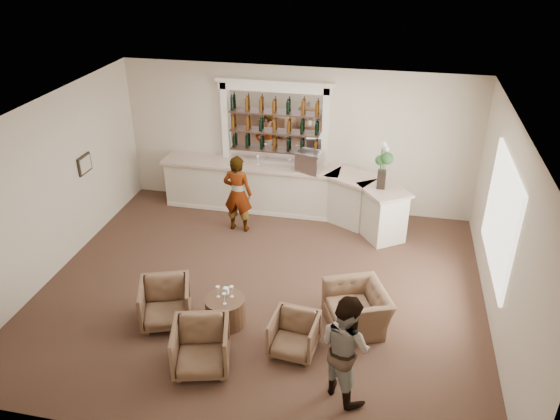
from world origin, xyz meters
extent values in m
plane|color=brown|center=(0.00, 0.00, 0.00)|extent=(8.00, 8.00, 0.00)
cube|color=beige|center=(0.00, 3.50, 1.65)|extent=(8.00, 0.04, 3.30)
cube|color=beige|center=(-4.00, 0.00, 1.65)|extent=(0.04, 7.00, 3.30)
cube|color=beige|center=(4.00, 0.00, 1.65)|extent=(0.04, 7.00, 3.30)
cube|color=white|center=(0.00, 0.00, 3.30)|extent=(8.00, 7.00, 0.04)
cube|color=white|center=(3.97, 0.50, 1.70)|extent=(0.05, 2.40, 1.90)
cube|color=black|center=(-3.97, 1.20, 1.65)|extent=(0.04, 0.46, 0.38)
cube|color=#C0B598|center=(-3.94, 1.20, 1.65)|extent=(0.01, 0.38, 0.30)
cube|color=beige|center=(-1.00, 3.15, 0.54)|extent=(4.00, 0.70, 1.08)
cube|color=#C2AB97|center=(-1.00, 3.13, 1.11)|extent=(4.10, 0.82, 0.06)
cube|color=beige|center=(1.35, 2.92, 0.54)|extent=(1.12, 1.04, 1.08)
cube|color=#C2AB97|center=(1.35, 2.90, 1.11)|extent=(1.27, 1.19, 0.06)
cube|color=beige|center=(2.05, 2.40, 0.54)|extent=(1.08, 1.14, 1.08)
cube|color=#C2AB97|center=(2.05, 2.38, 1.11)|extent=(1.24, 1.29, 0.06)
cube|color=silver|center=(-1.00, 2.82, 0.05)|extent=(4.00, 0.06, 0.10)
cube|color=white|center=(-0.50, 3.48, 1.95)|extent=(2.15, 0.02, 1.65)
cube|color=silver|center=(-1.65, 3.42, 1.45)|extent=(0.14, 0.16, 2.90)
cube|color=silver|center=(0.65, 3.42, 1.45)|extent=(0.14, 0.16, 2.90)
cube|color=silver|center=(-0.50, 3.42, 2.84)|extent=(2.52, 0.16, 0.18)
cube|color=silver|center=(-0.50, 3.42, 2.96)|extent=(2.64, 0.20, 0.08)
cube|color=#37241B|center=(-0.50, 3.37, 1.38)|extent=(2.05, 0.20, 0.03)
cube|color=#37241B|center=(-0.50, 3.37, 1.82)|extent=(2.05, 0.20, 0.03)
cube|color=#37241B|center=(-0.50, 3.37, 2.26)|extent=(2.05, 0.20, 0.03)
cylinder|color=brown|center=(-0.36, -1.06, 0.25)|extent=(0.67, 0.67, 0.50)
imported|color=gray|center=(-1.01, 2.07, 0.86)|extent=(0.65, 0.45, 1.73)
imported|color=gray|center=(1.73, -2.17, 0.84)|extent=(1.03, 1.02, 1.68)
imported|color=brown|center=(-1.35, -1.22, 0.38)|extent=(1.05, 1.06, 0.76)
imported|color=brown|center=(-0.41, -2.12, 0.39)|extent=(1.01, 1.03, 0.77)
imported|color=brown|center=(0.89, -1.49, 0.33)|extent=(0.77, 0.78, 0.65)
imported|color=brown|center=(1.79, -0.66, 0.35)|extent=(1.28, 1.35, 0.69)
cube|color=silver|center=(0.38, 2.95, 1.37)|extent=(0.61, 0.55, 0.46)
cube|color=black|center=(1.97, 2.42, 1.33)|extent=(0.17, 0.17, 0.38)
cube|color=white|center=(-0.38, -0.92, 0.56)|extent=(0.08, 0.08, 0.12)
camera|label=1|loc=(2.05, -7.98, 6.01)|focal=35.00mm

